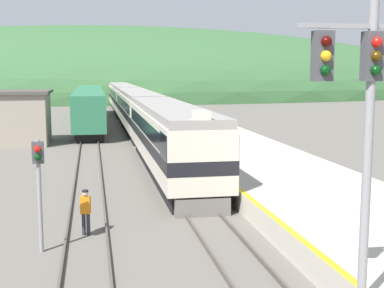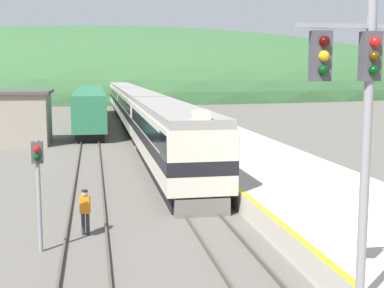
# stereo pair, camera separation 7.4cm
# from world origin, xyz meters

# --- Properties ---
(track_main) EXTENTS (1.52, 180.00, 0.16)m
(track_main) POSITION_xyz_m (0.00, 70.00, 0.08)
(track_main) COLOR #4C443D
(track_main) RESTS_ON ground
(track_siding) EXTENTS (1.52, 180.00, 0.16)m
(track_siding) POSITION_xyz_m (-4.70, 70.00, 0.08)
(track_siding) COLOR #4C443D
(track_siding) RESTS_ON ground
(platform) EXTENTS (7.08, 140.00, 0.93)m
(platform) POSITION_xyz_m (5.17, 50.00, 0.46)
(platform) COLOR #BCB5A5
(platform) RESTS_ON ground
(distant_hills) EXTENTS (189.79, 85.41, 33.31)m
(distant_hills) POSITION_xyz_m (0.00, 129.70, 0.00)
(distant_hills) COLOR #335B33
(distant_hills) RESTS_ON ground
(station_shed) EXTENTS (6.38, 6.13, 4.39)m
(station_shed) POSITION_xyz_m (-10.92, 40.71, 2.22)
(station_shed) COLOR gray
(station_shed) RESTS_ON ground
(express_train_lead_car) EXTENTS (3.02, 19.90, 4.37)m
(express_train_lead_car) POSITION_xyz_m (0.00, 25.66, 2.20)
(express_train_lead_car) COLOR black
(express_train_lead_car) RESTS_ON ground
(carriage_second) EXTENTS (3.01, 22.90, 4.01)m
(carriage_second) POSITION_xyz_m (0.00, 48.17, 2.18)
(carriage_second) COLOR black
(carriage_second) RESTS_ON ground
(carriage_third) EXTENTS (3.01, 22.90, 4.01)m
(carriage_third) POSITION_xyz_m (0.00, 71.95, 2.18)
(carriage_third) COLOR black
(carriage_third) RESTS_ON ground
(carriage_fourth) EXTENTS (3.01, 22.90, 4.01)m
(carriage_fourth) POSITION_xyz_m (0.00, 95.74, 2.18)
(carriage_fourth) COLOR black
(carriage_fourth) RESTS_ON ground
(siding_train) EXTENTS (2.90, 35.05, 3.94)m
(siding_train) POSITION_xyz_m (-4.70, 56.62, 2.03)
(siding_train) COLOR black
(siding_train) RESTS_ON ground
(signal_mast_main) EXTENTS (3.30, 0.42, 7.79)m
(signal_mast_main) POSITION_xyz_m (1.35, 5.38, 5.36)
(signal_mast_main) COLOR gray
(signal_mast_main) RESTS_ON ground
(signal_post_siding) EXTENTS (0.36, 0.42, 3.76)m
(signal_post_siding) POSITION_xyz_m (-6.16, 12.81, 2.70)
(signal_post_siding) COLOR gray
(signal_post_siding) RESTS_ON ground
(track_worker) EXTENTS (0.40, 0.30, 1.69)m
(track_worker) POSITION_xyz_m (-4.72, 14.43, 0.96)
(track_worker) COLOR #2D2D33
(track_worker) RESTS_ON ground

